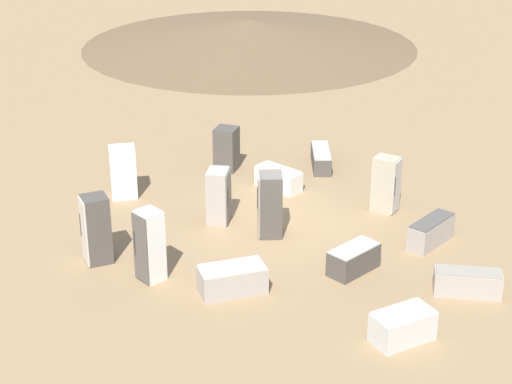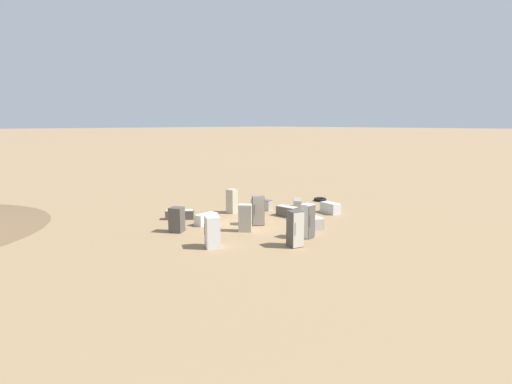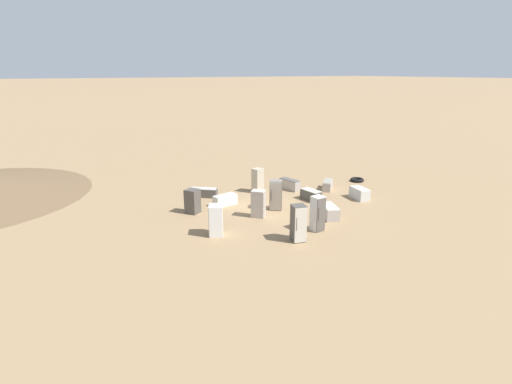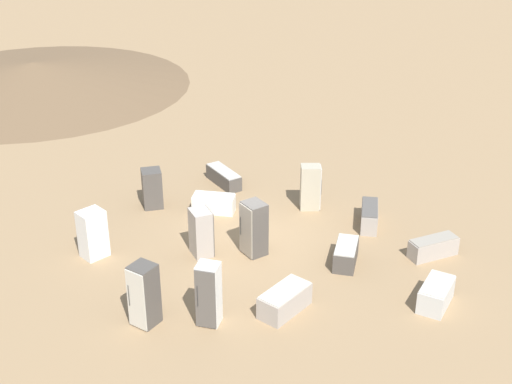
{
  "view_description": "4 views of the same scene",
  "coord_description": "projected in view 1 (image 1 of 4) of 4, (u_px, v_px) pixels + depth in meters",
  "views": [
    {
      "loc": [
        16.85,
        -14.59,
        10.98
      ],
      "look_at": [
        -0.23,
        -0.57,
        1.19
      ],
      "focal_mm": 60.0,
      "sensor_mm": 36.0,
      "label": 1
    },
    {
      "loc": [
        -16.59,
        -18.22,
        6.34
      ],
      "look_at": [
        1.42,
        1.01,
        1.77
      ],
      "focal_mm": 28.0,
      "sensor_mm": 36.0,
      "label": 2
    },
    {
      "loc": [
        -12.9,
        -19.88,
        8.25
      ],
      "look_at": [
        -1.09,
        -0.3,
        1.29
      ],
      "focal_mm": 28.0,
      "sensor_mm": 36.0,
      "label": 3
    },
    {
      "loc": [
        6.67,
        -19.73,
        12.29
      ],
      "look_at": [
        -0.12,
        0.87,
        1.59
      ],
      "focal_mm": 50.0,
      "sensor_mm": 36.0,
      "label": 4
    }
  ],
  "objects": [
    {
      "name": "discarded_fridge_12",
      "position": [
        150.0,
        246.0,
        21.68
      ],
      "size": [
        0.64,
        0.64,
        1.91
      ],
      "rotation": [
        0.0,
        0.0,
        3.19
      ],
      "color": "white",
      "rests_on": "ground_plane"
    },
    {
      "name": "discarded_fridge_11",
      "position": [
        431.0,
        232.0,
        23.7
      ],
      "size": [
        0.83,
        1.71,
        0.75
      ],
      "rotation": [
        0.0,
        0.0,
        3.31
      ],
      "color": "#A89E93",
      "rests_on": "ground_plane"
    },
    {
      "name": "discarded_fridge_7",
      "position": [
        354.0,
        259.0,
        22.29
      ],
      "size": [
        0.79,
        1.49,
        0.7
      ],
      "rotation": [
        0.0,
        0.0,
        0.08
      ],
      "color": "#4C4742",
      "rests_on": "ground_plane"
    },
    {
      "name": "discarded_fridge_2",
      "position": [
        468.0,
        282.0,
        21.23
      ],
      "size": [
        1.61,
        1.53,
        0.66
      ],
      "rotation": [
        0.0,
        0.0,
        2.31
      ],
      "color": "#A89E93",
      "rests_on": "ground_plane"
    },
    {
      "name": "discarded_fridge_8",
      "position": [
        123.0,
        172.0,
        26.51
      ],
      "size": [
        0.99,
        1.02,
        1.64
      ],
      "rotation": [
        0.0,
        0.0,
        1.08
      ],
      "color": "white",
      "rests_on": "ground_plane"
    },
    {
      "name": "discarded_fridge_9",
      "position": [
        321.0,
        158.0,
        28.94
      ],
      "size": [
        1.81,
        1.63,
        0.62
      ],
      "rotation": [
        0.0,
        0.0,
        4.03
      ],
      "color": "#4C4742",
      "rests_on": "ground_plane"
    },
    {
      "name": "discarded_fridge_4",
      "position": [
        96.0,
        229.0,
        22.56
      ],
      "size": [
        0.81,
        0.84,
        1.89
      ],
      "rotation": [
        0.0,
        0.0,
        2.87
      ],
      "color": "#4C4742",
      "rests_on": "ground_plane"
    },
    {
      "name": "discarded_fridge_5",
      "position": [
        270.0,
        205.0,
        24.01
      ],
      "size": [
        0.99,
        0.97,
        1.86
      ],
      "rotation": [
        0.0,
        0.0,
        2.49
      ],
      "color": "#4C4742",
      "rests_on": "ground_plane"
    },
    {
      "name": "discarded_fridge_13",
      "position": [
        386.0,
        184.0,
        25.53
      ],
      "size": [
        0.88,
        0.76,
        1.71
      ],
      "rotation": [
        0.0,
        0.0,
        5.04
      ],
      "color": "#B2A88E",
      "rests_on": "ground_plane"
    },
    {
      "name": "discarded_fridge_3",
      "position": [
        219.0,
        196.0,
        24.86
      ],
      "size": [
        0.97,
        0.98,
        1.61
      ],
      "rotation": [
        0.0,
        0.0,
        5.46
      ],
      "color": "#A89E93",
      "rests_on": "ground_plane"
    },
    {
      "name": "ground_plane",
      "position": [
        276.0,
        227.0,
        24.82
      ],
      "size": [
        1000.0,
        1000.0,
        0.0
      ],
      "primitive_type": "plane",
      "color": "#937551"
    },
    {
      "name": "discarded_fridge_10",
      "position": [
        279.0,
        178.0,
        27.25
      ],
      "size": [
        1.61,
        0.84,
        0.68
      ],
      "rotation": [
        0.0,
        0.0,
        1.72
      ],
      "color": "silver",
      "rests_on": "ground_plane"
    },
    {
      "name": "discarded_fridge_6",
      "position": [
        227.0,
        149.0,
        28.57
      ],
      "size": [
        0.99,
        1.01,
        1.47
      ],
      "rotation": [
        0.0,
        0.0,
        0.56
      ],
      "color": "#4C4742",
      "rests_on": "ground_plane"
    },
    {
      "name": "discarded_fridge_0",
      "position": [
        232.0,
        279.0,
        21.29
      ],
      "size": [
        1.33,
        1.83,
        0.74
      ],
      "rotation": [
        0.0,
        0.0,
        2.77
      ],
      "color": "#A89E93",
      "rests_on": "ground_plane"
    },
    {
      "name": "discarded_fridge_1",
      "position": [
        403.0,
        326.0,
        19.33
      ],
      "size": [
        0.99,
        1.52,
        0.75
      ],
      "rotation": [
        0.0,
        0.0,
        2.96
      ],
      "color": "silver",
      "rests_on": "ground_plane"
    },
    {
      "name": "dirt_mound",
      "position": [
        249.0,
        33.0,
        43.99
      ],
      "size": [
        17.23,
        17.23,
        1.35
      ],
      "color": "brown",
      "rests_on": "ground_plane"
    }
  ]
}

